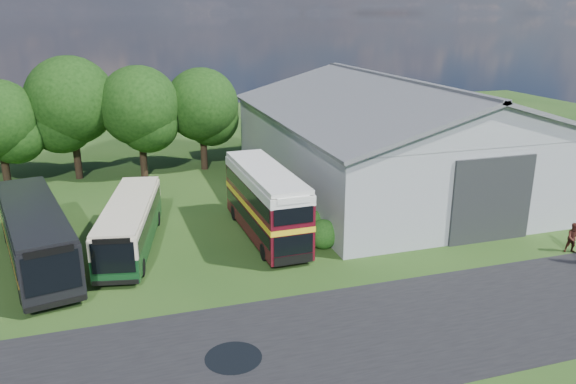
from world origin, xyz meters
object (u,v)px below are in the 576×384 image
object	(u,v)px
storage_shed	(393,131)
bus_green_single	(130,224)
bus_dark_single	(35,234)
bus_maroon_double	(266,203)
visitor_b	(574,238)

from	to	relation	value
storage_shed	bus_green_single	bearing A→B (deg)	-160.41
bus_dark_single	bus_maroon_double	bearing A→B (deg)	-11.29
storage_shed	bus_dark_single	xyz separation A→B (m)	(-24.41, -7.69, -2.45)
bus_dark_single	visitor_b	size ratio (longest dim) A/B	7.02
bus_green_single	visitor_b	xyz separation A→B (m)	(23.04, -7.87, -0.62)
storage_shed	visitor_b	world-z (taller)	storage_shed
bus_maroon_double	visitor_b	world-z (taller)	bus_maroon_double
bus_green_single	visitor_b	distance (m)	24.36
storage_shed	visitor_b	xyz separation A→B (m)	(3.37, -14.87, -3.31)
bus_green_single	bus_maroon_double	size ratio (longest dim) A/B	1.06
bus_green_single	visitor_b	world-z (taller)	bus_green_single
visitor_b	bus_dark_single	bearing A→B (deg)	-171.67
storage_shed	bus_dark_single	distance (m)	25.71
bus_green_single	bus_dark_single	distance (m)	4.79
bus_maroon_double	visitor_b	bearing A→B (deg)	-27.54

